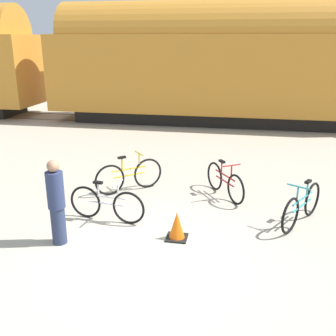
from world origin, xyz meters
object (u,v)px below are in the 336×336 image
object	(u,v)px
bicycle_teal	(302,206)
person_in_navy	(56,202)
bicycle_maroon	(225,182)
bicycle_silver	(107,204)
freight_train	(207,61)
traffic_cone	(177,226)
bicycle_yellow	(129,176)

from	to	relation	value
bicycle_teal	person_in_navy	xyz separation A→B (m)	(-4.52, -1.67, 0.43)
bicycle_maroon	bicycle_silver	size ratio (longest dim) A/B	0.86
bicycle_teal	person_in_navy	size ratio (longest dim) A/B	1.00
bicycle_teal	freight_train	bearing A→B (deg)	106.49
freight_train	bicycle_silver	size ratio (longest dim) A/B	26.23
bicycle_silver	freight_train	bearing A→B (deg)	84.34
bicycle_silver	traffic_cone	distance (m)	1.65
bicycle_maroon	person_in_navy	bearing A→B (deg)	-135.39
bicycle_maroon	bicycle_teal	size ratio (longest dim) A/B	0.90
traffic_cone	bicycle_yellow	bearing A→B (deg)	125.43
freight_train	traffic_cone	world-z (taller)	freight_train
bicycle_teal	traffic_cone	xyz separation A→B (m)	(-2.40, -1.10, -0.14)
bicycle_silver	bicycle_maroon	bearing A→B (deg)	37.48
bicycle_silver	traffic_cone	world-z (taller)	bicycle_silver
bicycle_maroon	freight_train	bearing A→B (deg)	98.55
traffic_cone	person_in_navy	bearing A→B (deg)	-165.03
freight_train	bicycle_teal	xyz separation A→B (m)	(2.93, -9.88, -2.33)
bicycle_silver	person_in_navy	world-z (taller)	person_in_navy
bicycle_silver	bicycle_yellow	world-z (taller)	bicycle_yellow
bicycle_yellow	bicycle_teal	size ratio (longest dim) A/B	0.87
bicycle_maroon	traffic_cone	world-z (taller)	bicycle_maroon
bicycle_silver	bicycle_teal	xyz separation A→B (m)	(3.97, 0.60, 0.02)
person_in_navy	traffic_cone	size ratio (longest dim) A/B	2.94
bicycle_yellow	traffic_cone	distance (m)	2.71
freight_train	traffic_cone	size ratio (longest dim) A/B	80.66
person_in_navy	traffic_cone	bearing A→B (deg)	-84.43
bicycle_silver	bicycle_teal	world-z (taller)	bicycle_teal
bicycle_yellow	person_in_navy	xyz separation A→B (m)	(-0.56, -2.77, 0.41)
bicycle_silver	traffic_cone	xyz separation A→B (m)	(1.57, -0.50, -0.12)
person_in_navy	traffic_cone	xyz separation A→B (m)	(2.12, 0.57, -0.56)
person_in_navy	freight_train	bearing A→B (deg)	-17.28
freight_train	person_in_navy	bearing A→B (deg)	-97.88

